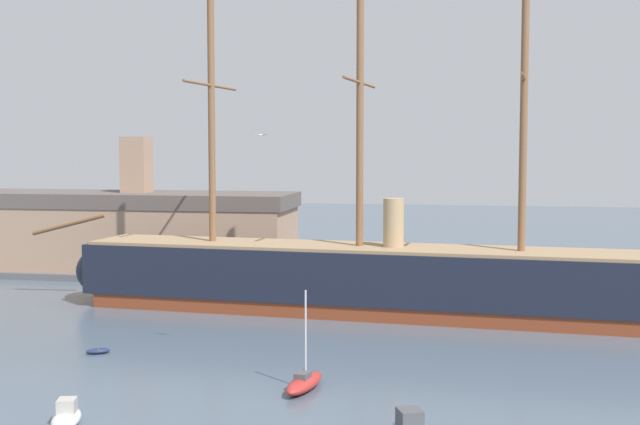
{
  "coord_description": "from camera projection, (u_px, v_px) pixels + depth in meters",
  "views": [
    {
      "loc": [
        11.74,
        -34.74,
        16.27
      ],
      "look_at": [
        -0.63,
        32.84,
        10.85
      ],
      "focal_mm": 47.65,
      "sensor_mm": 36.0,
      "label": 1
    }
  ],
  "objects": [
    {
      "name": "tall_ship",
      "position": [
        359.0,
        278.0,
        82.19
      ],
      "size": [
        66.64,
        15.89,
        32.05
      ],
      "color": "brown",
      "rests_on": "ground"
    },
    {
      "name": "motorboat_foreground_left",
      "position": [
        66.0,
        417.0,
        49.18
      ],
      "size": [
        2.49,
        4.04,
        1.58
      ],
      "color": "silver",
      "rests_on": "ground"
    },
    {
      "name": "sailboat_near_centre",
      "position": [
        304.0,
        382.0,
        56.48
      ],
      "size": [
        2.43,
        5.34,
        6.7
      ],
      "color": "#B22D28",
      "rests_on": "ground"
    },
    {
      "name": "dinghy_mid_left",
      "position": [
        98.0,
        351.0,
        66.43
      ],
      "size": [
        2.02,
        1.6,
        0.44
      ],
      "color": "#1E284C",
      "rests_on": "ground"
    },
    {
      "name": "dinghy_far_left",
      "position": [
        118.0,
        289.0,
        94.56
      ],
      "size": [
        2.89,
        1.46,
        0.66
      ],
      "color": "#236670",
      "rests_on": "ground"
    },
    {
      "name": "dockside_warehouse_left",
      "position": [
        127.0,
        233.0,
        107.37
      ],
      "size": [
        46.05,
        13.98,
        17.4
      ],
      "color": "#565659",
      "rests_on": "ground"
    },
    {
      "name": "seagull_in_flight",
      "position": [
        261.0,
        135.0,
        60.97
      ],
      "size": [
        1.27,
        0.66,
        0.14
      ],
      "color": "silver"
    }
  ]
}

